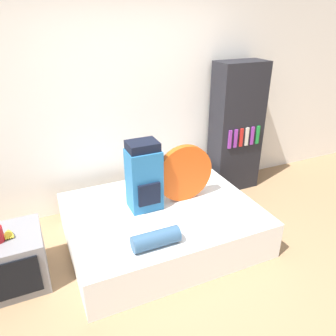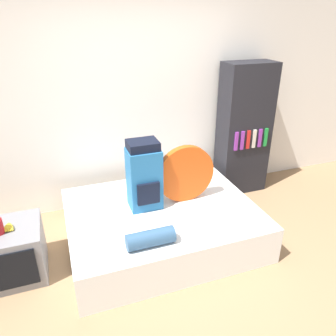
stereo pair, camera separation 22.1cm
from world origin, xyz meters
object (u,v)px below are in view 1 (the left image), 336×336
object	(u,v)px
backpack	(144,177)
bookshelf	(236,128)
sleeping_roll	(156,239)
tent_bag	(184,173)
television	(10,261)

from	to	relation	value
backpack	bookshelf	bearing A→B (deg)	22.36
backpack	sleeping_roll	distance (m)	0.71
backpack	tent_bag	distance (m)	0.44
backpack	bookshelf	world-z (taller)	bookshelf
television	sleeping_roll	bearing A→B (deg)	-23.02
tent_bag	television	distance (m)	1.84
sleeping_roll	bookshelf	size ratio (longest dim) A/B	0.25
television	tent_bag	bearing A→B (deg)	3.51
backpack	bookshelf	xyz separation A→B (m)	(1.54, 0.63, 0.11)
television	bookshelf	distance (m)	3.03
backpack	sleeping_roll	xyz separation A→B (m)	(-0.14, -0.64, -0.28)
tent_bag	bookshelf	xyz separation A→B (m)	(1.09, 0.65, 0.15)
tent_bag	sleeping_roll	distance (m)	0.88
sleeping_roll	bookshelf	world-z (taller)	bookshelf
tent_bag	television	xyz separation A→B (m)	(-1.77, -0.11, -0.46)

